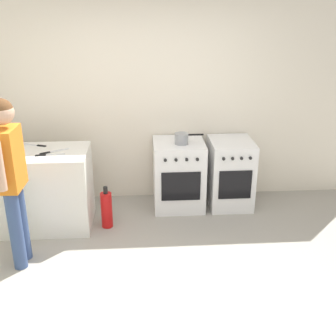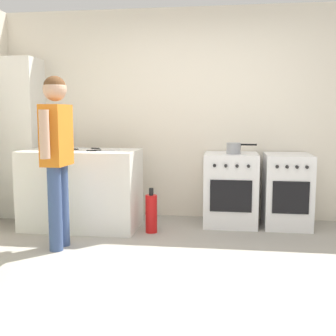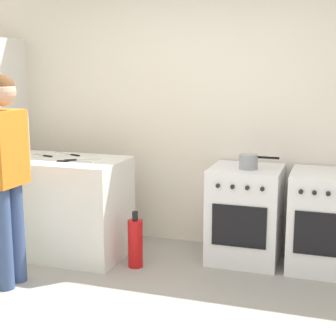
# 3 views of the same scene
# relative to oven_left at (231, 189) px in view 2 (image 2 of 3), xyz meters

# --- Properties ---
(ground_plane) EXTENTS (8.00, 8.00, 0.00)m
(ground_plane) POSITION_rel_oven_left_xyz_m (-0.35, -1.58, -0.43)
(ground_plane) COLOR gray
(back_wall) EXTENTS (6.00, 0.10, 2.60)m
(back_wall) POSITION_rel_oven_left_xyz_m (-0.35, 0.37, 0.87)
(back_wall) COLOR silver
(back_wall) RESTS_ON ground
(counter_unit) EXTENTS (1.30, 0.70, 0.90)m
(counter_unit) POSITION_rel_oven_left_xyz_m (-1.70, -0.38, 0.02)
(counter_unit) COLOR silver
(counter_unit) RESTS_ON ground
(oven_left) EXTENTS (0.62, 0.62, 0.85)m
(oven_left) POSITION_rel_oven_left_xyz_m (0.00, 0.00, 0.00)
(oven_left) COLOR white
(oven_left) RESTS_ON ground
(oven_right) EXTENTS (0.52, 0.62, 0.85)m
(oven_right) POSITION_rel_oven_left_xyz_m (0.65, -0.00, -0.00)
(oven_right) COLOR white
(oven_right) RESTS_ON ground
(pot) EXTENTS (0.34, 0.16, 0.13)m
(pot) POSITION_rel_oven_left_xyz_m (0.03, -0.06, 0.49)
(pot) COLOR gray
(pot) RESTS_ON oven_left
(knife_utility) EXTENTS (0.25, 0.11, 0.01)m
(knife_utility) POSITION_rel_oven_left_xyz_m (-1.86, -0.30, 0.48)
(knife_utility) COLOR silver
(knife_utility) RESTS_ON counter_unit
(knife_bread) EXTENTS (0.33, 0.16, 0.01)m
(knife_bread) POSITION_rel_oven_left_xyz_m (-1.68, -0.15, 0.48)
(knife_bread) COLOR silver
(knife_bread) RESTS_ON counter_unit
(knife_carving) EXTENTS (0.30, 0.20, 0.01)m
(knife_carving) POSITION_rel_oven_left_xyz_m (-1.42, -0.39, 0.48)
(knife_carving) COLOR silver
(knife_carving) RESTS_ON counter_unit
(knife_chef) EXTENTS (0.31, 0.07, 0.01)m
(knife_chef) POSITION_rel_oven_left_xyz_m (-1.45, -0.49, 0.48)
(knife_chef) COLOR silver
(knife_chef) RESTS_ON counter_unit
(person) EXTENTS (0.22, 0.57, 1.66)m
(person) POSITION_rel_oven_left_xyz_m (-1.66, -1.14, 0.57)
(person) COLOR #384C7A
(person) RESTS_ON ground
(fire_extinguisher) EXTENTS (0.13, 0.13, 0.50)m
(fire_extinguisher) POSITION_rel_oven_left_xyz_m (-0.87, -0.48, -0.21)
(fire_extinguisher) COLOR red
(fire_extinguisher) RESTS_ON ground
(larder_cabinet) EXTENTS (0.48, 0.44, 2.00)m
(larder_cabinet) POSITION_rel_oven_left_xyz_m (-2.65, 0.10, 0.57)
(larder_cabinet) COLOR silver
(larder_cabinet) RESTS_ON ground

